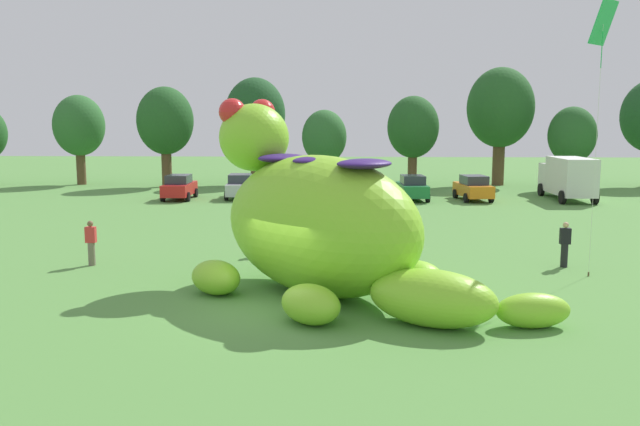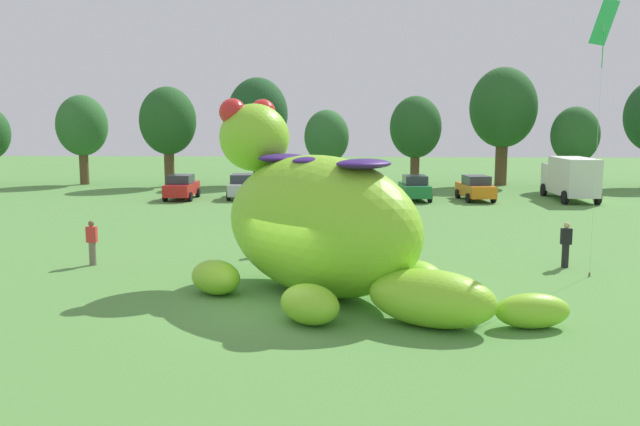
{
  "view_description": "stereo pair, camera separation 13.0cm",
  "coord_description": "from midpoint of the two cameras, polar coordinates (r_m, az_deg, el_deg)",
  "views": [
    {
      "loc": [
        2.31,
        -18.35,
        5.47
      ],
      "look_at": [
        1.43,
        2.9,
        2.44
      ],
      "focal_mm": 36.77,
      "sensor_mm": 36.0,
      "label": 1
    },
    {
      "loc": [
        2.44,
        -18.35,
        5.47
      ],
      "look_at": [
        1.43,
        2.9,
        2.44
      ],
      "focal_mm": 36.77,
      "sensor_mm": 36.0,
      "label": 2
    }
  ],
  "objects": [
    {
      "name": "giant_inflatable_creature",
      "position": [
        20.52,
        0.12,
        -0.88
      ],
      "size": [
        11.27,
        9.13,
        6.21
      ],
      "color": "#8CD12D",
      "rests_on": "ground"
    },
    {
      "name": "car_silver",
      "position": [
        46.34,
        -6.67,
        2.33
      ],
      "size": [
        2.14,
        4.2,
        1.72
      ],
      "color": "#B7BABF",
      "rests_on": "ground"
    },
    {
      "name": "tree_mid_left",
      "position": [
        55.59,
        -13.03,
        7.77
      ],
      "size": [
        4.61,
        4.61,
        8.18
      ],
      "color": "brown",
      "rests_on": "ground"
    },
    {
      "name": "car_green",
      "position": [
        45.42,
        8.31,
        2.19
      ],
      "size": [
        2.13,
        4.2,
        1.72
      ],
      "color": "#1E7238",
      "rests_on": "ground"
    },
    {
      "name": "ground_plane",
      "position": [
        19.29,
        -4.52,
        -8.4
      ],
      "size": [
        160.0,
        160.0,
        0.0
      ],
      "primitive_type": "plane",
      "color": "#568E42"
    },
    {
      "name": "tree_centre_right",
      "position": [
        54.1,
        8.39,
        7.35
      ],
      "size": [
        4.18,
        4.18,
        7.41
      ],
      "color": "brown",
      "rests_on": "ground"
    },
    {
      "name": "tree_centre_left",
      "position": [
        56.08,
        -5.37,
        8.5
      ],
      "size": [
        5.08,
        5.08,
        9.01
      ],
      "color": "brown",
      "rests_on": "ground"
    },
    {
      "name": "spectator_wandering",
      "position": [
        26.11,
        20.74,
        -2.62
      ],
      "size": [
        0.38,
        0.26,
        1.71
      ],
      "color": "black",
      "rests_on": "ground"
    },
    {
      "name": "car_red",
      "position": [
        46.5,
        -11.87,
        2.23
      ],
      "size": [
        2.01,
        4.14,
        1.72
      ],
      "color": "red",
      "rests_on": "ground"
    },
    {
      "name": "tree_left",
      "position": [
        59.45,
        -19.94,
        7.12
      ],
      "size": [
        4.26,
        4.26,
        7.57
      ],
      "color": "brown",
      "rests_on": "ground"
    },
    {
      "name": "spectator_mid_field",
      "position": [
        26.89,
        -4.14,
        -1.82
      ],
      "size": [
        0.38,
        0.26,
        1.71
      ],
      "color": "#726656",
      "rests_on": "ground"
    },
    {
      "name": "car_blue",
      "position": [
        44.69,
        -1.96,
        2.17
      ],
      "size": [
        2.03,
        4.15,
        1.72
      ],
      "color": "#2347B7",
      "rests_on": "ground"
    },
    {
      "name": "tree_mid_right",
      "position": [
        57.27,
        15.72,
        8.75
      ],
      "size": [
        5.53,
        5.53,
        9.82
      ],
      "color": "brown",
      "rests_on": "ground"
    },
    {
      "name": "box_truck",
      "position": [
        48.1,
        21.01,
        2.95
      ],
      "size": [
        2.39,
        6.42,
        2.95
      ],
      "color": "silver",
      "rests_on": "ground"
    },
    {
      "name": "car_orange",
      "position": [
        46.07,
        13.46,
        2.13
      ],
      "size": [
        2.31,
        4.28,
        1.72
      ],
      "color": "orange",
      "rests_on": "ground"
    },
    {
      "name": "car_yellow",
      "position": [
        45.03,
        3.21,
        2.21
      ],
      "size": [
        1.95,
        4.11,
        1.72
      ],
      "color": "yellow",
      "rests_on": "ground"
    },
    {
      "name": "tree_centre",
      "position": [
        52.1,
        0.65,
        6.59
      ],
      "size": [
        3.53,
        3.53,
        6.27
      ],
      "color": "brown",
      "rests_on": "ground"
    },
    {
      "name": "tree_right",
      "position": [
        54.83,
        21.38,
        6.28
      ],
      "size": [
        3.67,
        3.67,
        6.51
      ],
      "color": "brown",
      "rests_on": "ground"
    },
    {
      "name": "spectator_by_cars",
      "position": [
        25.8,
        6.57,
        -2.27
      ],
      "size": [
        0.38,
        0.26,
        1.71
      ],
      "color": "#726656",
      "rests_on": "ground"
    },
    {
      "name": "spectator_near_inflatable",
      "position": [
        26.26,
        -19.09,
        -2.48
      ],
      "size": [
        0.38,
        0.26,
        1.71
      ],
      "color": "#726656",
      "rests_on": "ground"
    },
    {
      "name": "tethered_flying_kite",
      "position": [
        24.66,
        23.63,
        14.61
      ],
      "size": [
        1.13,
        1.13,
        9.43
      ],
      "color": "brown",
      "rests_on": "ground"
    }
  ]
}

